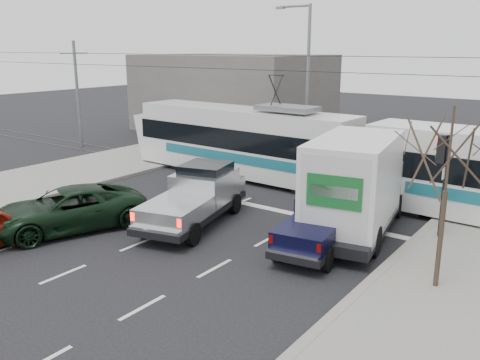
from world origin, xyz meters
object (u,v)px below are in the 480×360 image
Objects in this scene: traffic_signal at (442,164)px; box_truck at (357,185)px; street_lamp_far at (305,73)px; tram at (362,158)px; silver_pickup at (197,195)px; green_car at (67,209)px; bare_tree at (449,158)px; navy_pickup at (322,219)px.

box_truck is (-2.60, -0.98, -0.96)m from traffic_signal.
tram is at bearing -44.45° from street_lamp_far.
green_car is at bearing -147.31° from silver_pickup.
street_lamp_far is 1.45× the size of silver_pickup.
bare_tree is 13.17m from green_car.
street_lamp_far is 13.63m from box_truck.
tram is 12.46m from green_car.
bare_tree is 0.19× the size of tram.
street_lamp_far is (-10.66, 9.50, 2.37)m from traffic_signal.
box_truck is (8.05, -10.48, -3.33)m from street_lamp_far.
bare_tree is 5.20m from box_truck.
navy_pickup is (5.07, 0.51, -0.09)m from silver_pickup.
bare_tree is 9.57m from silver_pickup.
green_car is at bearing -155.30° from box_truck.
silver_pickup is 6.02m from box_truck.
silver_pickup is at bearing -156.52° from traffic_signal.
bare_tree reaches higher than silver_pickup.
bare_tree is at bearing 34.69° from green_car.
box_truck is at bearing 141.05° from bare_tree.
silver_pickup reaches higher than navy_pickup.
navy_pickup is (-2.95, -2.98, -1.76)m from traffic_signal.
traffic_signal is 8.91m from silver_pickup.
box_truck is 2.18m from navy_pickup.
tram is at bearing 100.62° from box_truck.
bare_tree is at bearing -51.42° from tram.
street_lamp_far reaches higher than bare_tree.
bare_tree is at bearing -48.89° from box_truck.
traffic_signal is at bearing -41.72° from street_lamp_far.
green_car is (-8.73, -6.03, -1.00)m from box_truck.
navy_pickup is at bearing -76.96° from tram.
tram reaches higher than traffic_signal.
tram is 4.61× the size of green_car.
box_truck is at bearing 71.87° from navy_pickup.
green_car is (-11.33, -7.01, -1.96)m from traffic_signal.
box_truck reaches higher than navy_pickup.
street_lamp_far reaches higher than tram.
bare_tree is 5.06m from navy_pickup.
street_lamp_far is at bearing 138.28° from traffic_signal.
street_lamp_far is at bearing 131.12° from bare_tree.
box_truck is at bearing -159.38° from traffic_signal.
navy_pickup is at bearing -134.74° from traffic_signal.
green_car is at bearing -123.39° from tram.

